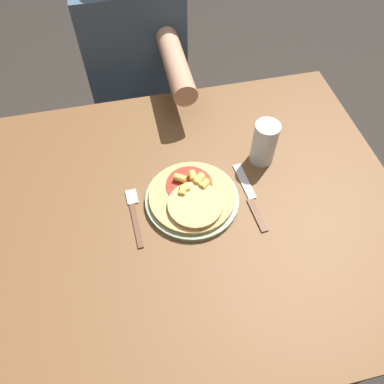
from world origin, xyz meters
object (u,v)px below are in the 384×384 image
plate (192,199)px  person_diner (137,64)px  fork (134,213)px  knife (250,197)px  dining_table (192,230)px  drinking_glass (264,143)px  pizza (193,196)px

plate → person_diner: 0.68m
fork → knife: size_ratio=0.79×
dining_table → drinking_glass: drinking_glass is taller
fork → person_diner: (0.09, 0.68, -0.05)m
dining_table → person_diner: (-0.05, 0.70, 0.06)m
pizza → fork: pizza is taller
dining_table → pizza: size_ratio=5.00×
plate → person_diner: bearing=95.0°
knife → person_diner: (-0.21, 0.70, -0.05)m
knife → drinking_glass: drinking_glass is taller
plate → knife: plate is taller
fork → drinking_glass: size_ratio=1.36×
drinking_glass → person_diner: (-0.28, 0.58, -0.11)m
dining_table → drinking_glass: size_ratio=8.54×
drinking_glass → plate: bearing=-156.1°
dining_table → knife: size_ratio=4.99×
dining_table → fork: bearing=171.9°
dining_table → knife: 0.19m
fork → person_diner: bearing=82.2°
fork → person_diner: size_ratio=0.15×
pizza → person_diner: person_diner is taller
person_diner → plate: bearing=-85.0°
plate → person_diner: person_diner is taller
pizza → drinking_glass: drinking_glass is taller
person_diner → drinking_glass: bearing=-64.1°
fork → drinking_glass: 0.39m
plate → pizza: size_ratio=1.10×
plate → knife: bearing=-9.1°
pizza → drinking_glass: 0.25m
plate → drinking_glass: bearing=23.9°
fork → person_diner: 0.69m
drinking_glass → knife: bearing=-119.8°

